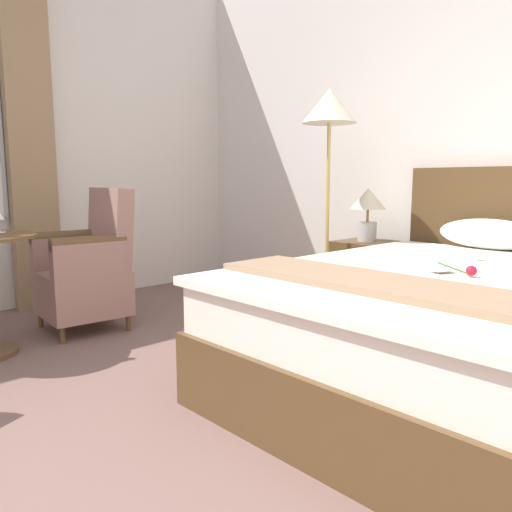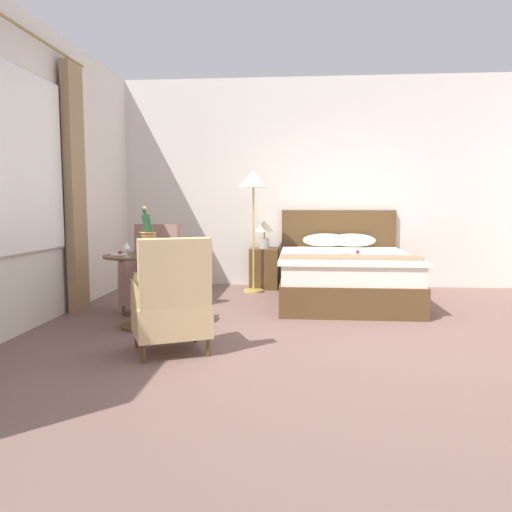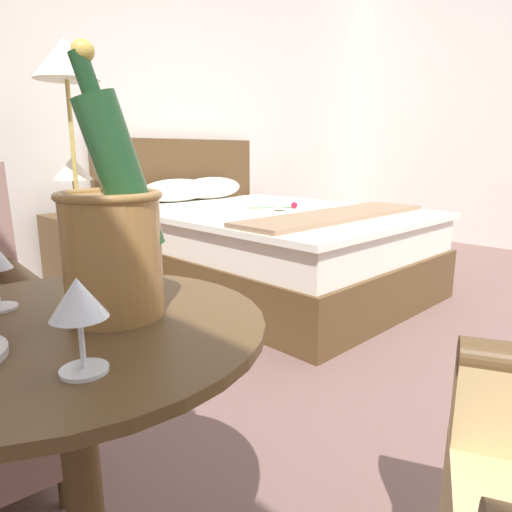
% 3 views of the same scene
% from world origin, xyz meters
% --- Properties ---
extents(bed, '(1.67, 2.25, 1.14)m').
position_xyz_m(bed, '(0.17, 1.98, 0.33)').
color(bed, brown).
rests_on(bed, ground).
extents(nightstand, '(0.43, 0.42, 0.59)m').
position_xyz_m(nightstand, '(-0.91, 2.80, 0.29)').
color(nightstand, brown).
rests_on(nightstand, ground).
extents(bedside_lamp, '(0.27, 0.27, 0.41)m').
position_xyz_m(bedside_lamp, '(-0.91, 2.80, 0.86)').
color(bedside_lamp, '#B4B3B0').
rests_on(bedside_lamp, nightstand).
extents(floor_lamp_brass, '(0.39, 0.39, 1.70)m').
position_xyz_m(floor_lamp_brass, '(-1.04, 2.47, 1.46)').
color(floor_lamp_brass, tan).
rests_on(floor_lamp_brass, ground).
extents(armchair_by_window, '(0.59, 0.61, 1.00)m').
position_xyz_m(armchair_by_window, '(-2.08, 1.09, 0.42)').
color(armchair_by_window, brown).
rests_on(armchair_by_window, ground).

